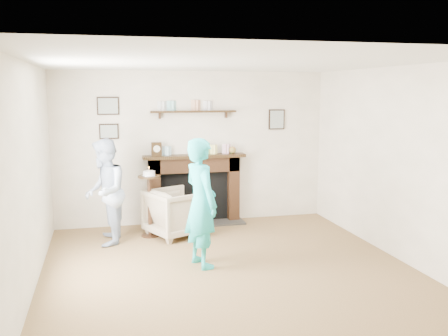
{
  "coord_description": "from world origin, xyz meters",
  "views": [
    {
      "loc": [
        -1.48,
        -5.58,
        2.18
      ],
      "look_at": [
        0.13,
        0.9,
        1.15
      ],
      "focal_mm": 40.0,
      "sensor_mm": 36.0,
      "label": 1
    }
  ],
  "objects": [
    {
      "name": "ground",
      "position": [
        0.0,
        0.0,
        0.0
      ],
      "size": [
        5.0,
        5.0,
        0.0
      ],
      "primitive_type": "plane",
      "color": "brown",
      "rests_on": "ground"
    },
    {
      "name": "room_shell",
      "position": [
        -0.0,
        0.69,
        1.62
      ],
      "size": [
        4.54,
        5.02,
        2.52
      ],
      "color": "beige",
      "rests_on": "ground"
    },
    {
      "name": "armchair",
      "position": [
        -0.41,
        1.73,
        0.0
      ],
      "size": [
        1.03,
        1.02,
        0.72
      ],
      "primitive_type": "imported",
      "rotation": [
        0.0,
        0.0,
        2.0
      ],
      "color": "tan",
      "rests_on": "ground"
    },
    {
      "name": "man",
      "position": [
        -1.45,
        1.56,
        0.0
      ],
      "size": [
        0.64,
        0.79,
        1.52
      ],
      "primitive_type": "imported",
      "rotation": [
        0.0,
        0.0,
        -1.66
      ],
      "color": "silver",
      "rests_on": "ground"
    },
    {
      "name": "woman",
      "position": [
        -0.3,
        0.35,
        0.0
      ],
      "size": [
        0.54,
        0.68,
        1.62
      ],
      "primitive_type": "imported",
      "rotation": [
        0.0,
        0.0,
        1.86
      ],
      "color": "#1FB2A4",
      "rests_on": "ground"
    },
    {
      "name": "pedestal_table",
      "position": [
        -0.8,
        1.8,
        0.66
      ],
      "size": [
        0.33,
        0.33,
        1.07
      ],
      "color": "black",
      "rests_on": "ground"
    }
  ]
}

